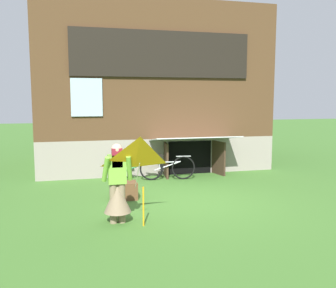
{
  "coord_description": "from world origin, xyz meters",
  "views": [
    {
      "loc": [
        -2.59,
        -8.05,
        2.38
      ],
      "look_at": [
        -0.39,
        0.74,
        1.26
      ],
      "focal_mm": 39.38,
      "sensor_mm": 36.0,
      "label": 1
    }
  ],
  "objects_px": {
    "bicycle_silver": "(167,168)",
    "wooden_crate": "(126,191)",
    "person": "(117,190)",
    "bicycle_green": "(136,168)",
    "kite": "(141,160)"
  },
  "relations": [
    {
      "from": "person",
      "to": "wooden_crate",
      "type": "relative_size",
      "value": 3.03
    },
    {
      "from": "kite",
      "to": "wooden_crate",
      "type": "xyz_separation_m",
      "value": [
        0.02,
        2.18,
        -1.09
      ]
    },
    {
      "from": "bicycle_silver",
      "to": "wooden_crate",
      "type": "relative_size",
      "value": 3.22
    },
    {
      "from": "bicycle_green",
      "to": "wooden_crate",
      "type": "bearing_deg",
      "value": -92.3
    },
    {
      "from": "bicycle_green",
      "to": "wooden_crate",
      "type": "relative_size",
      "value": 3.0
    },
    {
      "from": "bicycle_silver",
      "to": "bicycle_green",
      "type": "distance_m",
      "value": 0.93
    },
    {
      "from": "kite",
      "to": "bicycle_silver",
      "type": "height_order",
      "value": "kite"
    },
    {
      "from": "kite",
      "to": "bicycle_silver",
      "type": "relative_size",
      "value": 1.0
    },
    {
      "from": "kite",
      "to": "bicycle_green",
      "type": "relative_size",
      "value": 1.07
    },
    {
      "from": "kite",
      "to": "wooden_crate",
      "type": "height_order",
      "value": "kite"
    },
    {
      "from": "bicycle_silver",
      "to": "wooden_crate",
      "type": "bearing_deg",
      "value": -122.16
    },
    {
      "from": "bicycle_silver",
      "to": "wooden_crate",
      "type": "xyz_separation_m",
      "value": [
        -1.46,
        -1.8,
        -0.16
      ]
    },
    {
      "from": "wooden_crate",
      "to": "kite",
      "type": "bearing_deg",
      "value": -90.48
    },
    {
      "from": "kite",
      "to": "bicycle_green",
      "type": "xyz_separation_m",
      "value": [
        0.57,
        4.16,
        -0.95
      ]
    },
    {
      "from": "person",
      "to": "bicycle_silver",
      "type": "distance_m",
      "value": 3.93
    }
  ]
}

